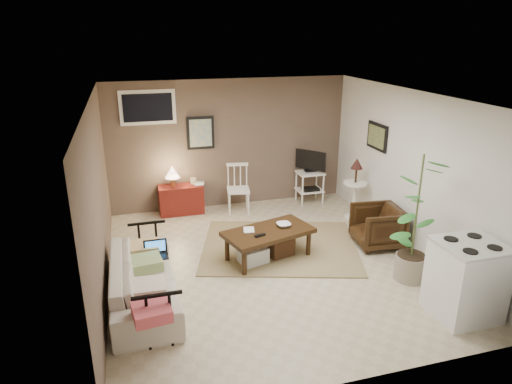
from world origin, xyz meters
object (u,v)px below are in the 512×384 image
object	(u,v)px
sofa	(143,274)
tv_stand	(310,175)
red_console	(180,197)
coffee_table	(268,242)
spindle_chair	(238,190)
armchair	(377,225)
stove	(466,280)
potted_plant	(416,215)
side_table	(356,181)

from	to	relation	value
sofa	tv_stand	world-z (taller)	tv_stand
red_console	coffee_table	bearing A→B (deg)	-64.74
spindle_chair	armchair	bearing A→B (deg)	-48.90
red_console	armchair	xyz separation A→B (m)	(2.80, -2.19, 0.03)
spindle_chair	stove	world-z (taller)	stove
armchair	stove	world-z (taller)	stove
coffee_table	spindle_chair	world-z (taller)	spindle_chair
red_console	armchair	distance (m)	3.55
red_console	spindle_chair	bearing A→B (deg)	-9.89
tv_stand	armchair	bearing A→B (deg)	-81.98
stove	spindle_chair	bearing A→B (deg)	114.18
spindle_chair	potted_plant	bearing A→B (deg)	-61.67
stove	red_console	bearing A→B (deg)	124.35
side_table	spindle_chair	bearing A→B (deg)	155.13
armchair	stove	bearing A→B (deg)	7.20
side_table	stove	xyz separation A→B (m)	(-0.15, -3.05, -0.22)
sofa	red_console	bearing A→B (deg)	-15.98
sofa	side_table	xyz separation A→B (m)	(3.77, 1.72, 0.31)
red_console	spindle_chair	world-z (taller)	red_console
side_table	potted_plant	bearing A→B (deg)	-97.18
red_console	side_table	xyz separation A→B (m)	(2.97, -1.07, 0.37)
red_console	stove	bearing A→B (deg)	-55.65
tv_stand	potted_plant	xyz separation A→B (m)	(0.19, -3.12, 0.40)
spindle_chair	stove	xyz separation A→B (m)	(1.77, -3.94, 0.05)
coffee_table	sofa	world-z (taller)	sofa
tv_stand	stove	distance (m)	4.02
spindle_chair	potted_plant	xyz separation A→B (m)	(1.65, -3.05, 0.53)
stove	side_table	bearing A→B (deg)	87.22
sofa	stove	distance (m)	3.86
tv_stand	spindle_chair	bearing A→B (deg)	-177.52
sofa	armchair	bearing A→B (deg)	-80.41
potted_plant	stove	distance (m)	1.02
spindle_chair	potted_plant	distance (m)	3.51
sofa	tv_stand	size ratio (longest dim) A/B	1.88
armchair	red_console	bearing A→B (deg)	-121.53
side_table	armchair	size ratio (longest dim) A/B	1.58
coffee_table	tv_stand	size ratio (longest dim) A/B	1.36
tv_stand	side_table	bearing A→B (deg)	-64.04
red_console	potted_plant	xyz separation A→B (m)	(2.70, -3.24, 0.63)
red_console	tv_stand	size ratio (longest dim) A/B	0.88
coffee_table	potted_plant	xyz separation A→B (m)	(1.68, -1.09, 0.68)
red_console	potted_plant	world-z (taller)	potted_plant
side_table	stove	size ratio (longest dim) A/B	1.18
potted_plant	red_console	bearing A→B (deg)	129.79
red_console	stove	world-z (taller)	stove
spindle_chair	sofa	bearing A→B (deg)	-125.33
sofa	stove	world-z (taller)	stove
spindle_chair	red_console	bearing A→B (deg)	170.11
armchair	spindle_chair	bearing A→B (deg)	-132.43
coffee_table	spindle_chair	distance (m)	1.97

